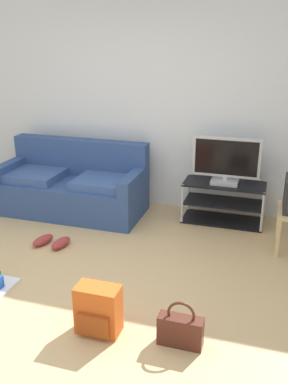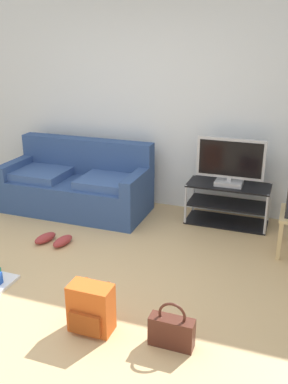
{
  "view_description": "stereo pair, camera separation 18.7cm",
  "coord_description": "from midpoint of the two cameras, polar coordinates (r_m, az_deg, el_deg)",
  "views": [
    {
      "loc": [
        1.54,
        -2.74,
        2.13
      ],
      "look_at": [
        0.39,
        0.97,
        0.7
      ],
      "focal_mm": 39.94,
      "sensor_mm": 36.0,
      "label": 1
    },
    {
      "loc": [
        1.71,
        -2.68,
        2.13
      ],
      "look_at": [
        0.39,
        0.97,
        0.7
      ],
      "focal_mm": 39.94,
      "sensor_mm": 36.0,
      "label": 2
    }
  ],
  "objects": [
    {
      "name": "handbag",
      "position": [
        3.24,
        5.45,
        -17.98
      ],
      "size": [
        0.33,
        0.12,
        0.36
      ],
      "rotation": [
        0.0,
        0.0,
        -0.18
      ],
      "color": "#4C2319",
      "rests_on": "ground_plane"
    },
    {
      "name": "flat_tv",
      "position": [
        5.0,
        12.51,
        3.86
      ],
      "size": [
        0.77,
        0.22,
        0.55
      ],
      "color": "#B2B2B7",
      "rests_on": "tv_stand"
    },
    {
      "name": "ground_plane",
      "position": [
        3.81,
        -9.35,
        -14.18
      ],
      "size": [
        9.0,
        9.8,
        0.02
      ],
      "primitive_type": "cube",
      "color": "tan"
    },
    {
      "name": "couch",
      "position": [
        5.5,
        -7.84,
        0.88
      ],
      "size": [
        1.81,
        0.84,
        0.87
      ],
      "color": "navy",
      "rests_on": "ground_plane"
    },
    {
      "name": "backpack",
      "position": [
        3.35,
        -5.45,
        -15.26
      ],
      "size": [
        0.33,
        0.26,
        0.38
      ],
      "rotation": [
        0.0,
        0.0,
        -0.44
      ],
      "color": "#CC561E",
      "rests_on": "ground_plane"
    },
    {
      "name": "wall_back",
      "position": [
        5.46,
        2.55,
        12.04
      ],
      "size": [
        9.0,
        0.1,
        2.7
      ],
      "primitive_type": "cube",
      "color": "silver",
      "rests_on": "ground_plane"
    },
    {
      "name": "sneakers_pair",
      "position": [
        4.73,
        -10.84,
        -6.27
      ],
      "size": [
        0.4,
        0.3,
        0.09
      ],
      "color": "#993333",
      "rests_on": "ground_plane"
    },
    {
      "name": "tv_stand",
      "position": [
        5.18,
        12.12,
        -1.55
      ],
      "size": [
        0.96,
        0.44,
        0.49
      ],
      "color": "black",
      "rests_on": "ground_plane"
    }
  ]
}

